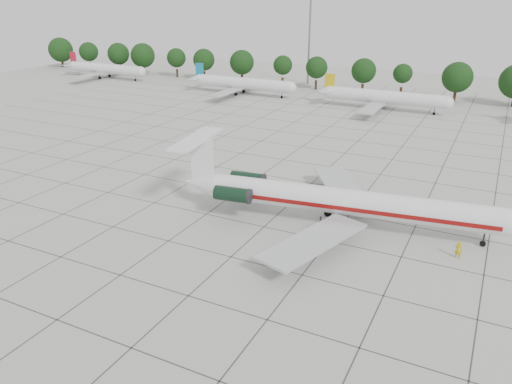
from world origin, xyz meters
TOP-DOWN VIEW (x-y plane):
  - ground at (0.00, 0.00)m, footprint 260.00×260.00m
  - apron_joints at (0.00, 15.00)m, footprint 170.00×170.00m
  - main_airliner at (6.66, 4.01)m, footprint 39.16×30.62m
  - ground_crew at (21.25, 2.43)m, footprint 0.74×0.51m
  - bg_airliner_a at (-90.25, 73.13)m, footprint 28.24×27.20m
  - bg_airliner_b at (-39.73, 69.23)m, footprint 28.24×27.20m
  - bg_airliner_c at (-2.02, 67.84)m, footprint 28.24×27.20m
  - tree_line at (-11.68, 85.00)m, footprint 249.86×8.44m
  - floodlight_mast at (-30.00, 92.00)m, footprint 1.60×1.60m

SIDE VIEW (x-z plane):
  - ground at x=0.00m, z-range 0.00..0.00m
  - apron_joints at x=0.00m, z-range 0.00..0.02m
  - ground_crew at x=21.25m, z-range 0.00..1.93m
  - bg_airliner_a at x=-90.25m, z-range -0.79..6.61m
  - bg_airliner_b at x=-39.73m, z-range -0.79..6.61m
  - bg_airliner_c at x=-2.02m, z-range -0.79..6.61m
  - main_airliner at x=6.66m, z-range -1.35..7.86m
  - tree_line at x=-11.68m, z-range 0.87..11.09m
  - floodlight_mast at x=-30.00m, z-range 1.56..27.01m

